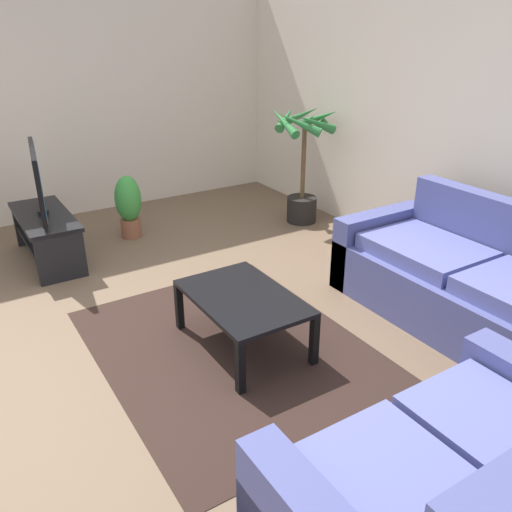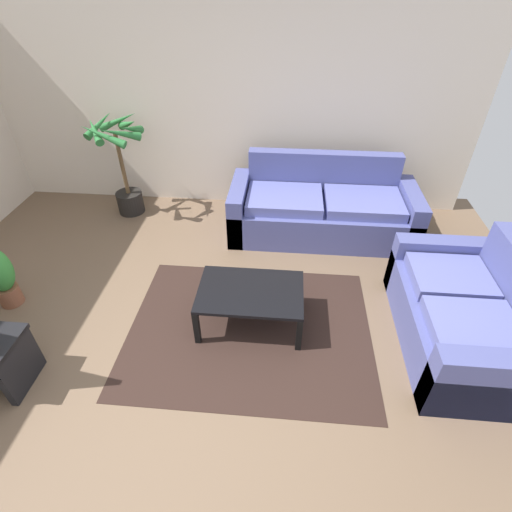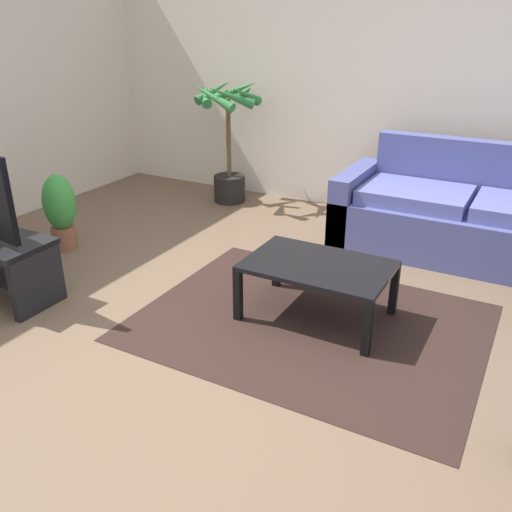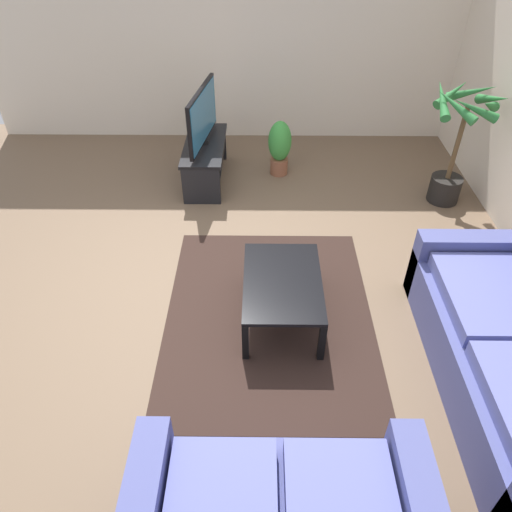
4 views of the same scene
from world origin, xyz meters
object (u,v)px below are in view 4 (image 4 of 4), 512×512
object	(u,v)px
tv_stand	(205,156)
potted_palm	(455,147)
coffee_table	(282,285)
potted_plant_small	(280,146)
tv	(203,116)

from	to	relation	value
tv_stand	potted_palm	bearing A→B (deg)	80.78
coffee_table	potted_plant_small	bearing A→B (deg)	178.95
tv	potted_plant_small	size ratio (longest dim) A/B	1.55
potted_plant_small	coffee_table	bearing A→B (deg)	-1.05
potted_plant_small	tv_stand	bearing A→B (deg)	-79.98
tv_stand	potted_plant_small	world-z (taller)	potted_plant_small
coffee_table	potted_plant_small	size ratio (longest dim) A/B	1.41
tv_stand	potted_plant_small	size ratio (longest dim) A/B	1.66
coffee_table	tv	bearing A→B (deg)	-159.88
coffee_table	potted_plant_small	distance (m)	2.38
tv	coffee_table	bearing A→B (deg)	20.12
coffee_table	potted_plant_small	xyz separation A→B (m)	(-2.38, 0.04, 0.01)
tv_stand	coffee_table	xyz separation A→B (m)	(2.23, 0.82, 0.04)
tv_stand	coffee_table	distance (m)	2.37
coffee_table	tv_stand	bearing A→B (deg)	-159.82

